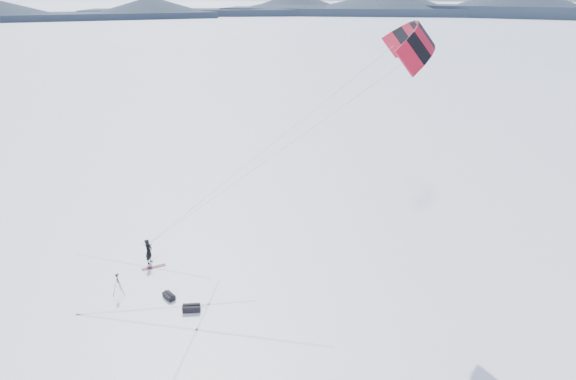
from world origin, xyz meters
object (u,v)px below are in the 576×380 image
(snowboard, at_px, (154,267))
(tripod, at_px, (118,281))
(snowkiter, at_px, (150,263))
(gear_bag_a, at_px, (191,308))
(gear_bag_b, at_px, (169,296))

(snowboard, relative_size, tripod, 1.09)
(snowkiter, height_order, tripod, tripod)
(snowkiter, distance_m, gear_bag_a, 5.90)
(tripod, height_order, gear_bag_a, tripod)
(snowboard, height_order, gear_bag_b, gear_bag_b)
(snowkiter, relative_size, snowboard, 1.15)
(snowboard, xyz_separation_m, gear_bag_a, (4.19, -3.17, 0.16))
(snowkiter, distance_m, tripod, 3.50)
(gear_bag_a, height_order, gear_bag_b, gear_bag_a)
(snowboard, bearing_deg, gear_bag_b, -88.56)
(snowkiter, xyz_separation_m, tripod, (0.22, -3.39, 0.82))
(tripod, relative_size, gear_bag_b, 1.48)
(snowboard, bearing_deg, gear_bag_a, -80.45)
(snowboard, relative_size, gear_bag_b, 1.61)
(gear_bag_a, bearing_deg, tripod, 156.16)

